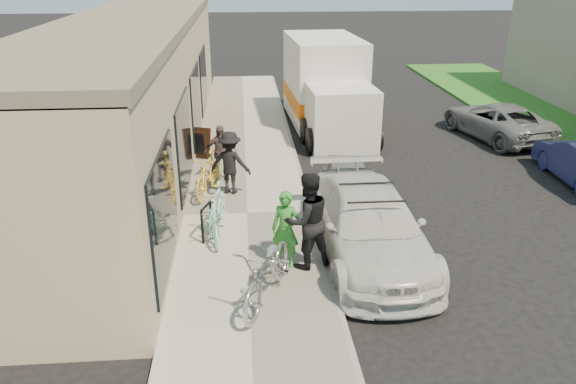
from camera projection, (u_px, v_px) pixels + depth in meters
name	position (u px, v px, depth m)	size (l,w,h in m)	color
ground	(353.00, 281.00, 10.87)	(120.00, 120.00, 0.00)	black
sidewalk	(247.00, 216.00, 13.45)	(3.00, 34.00, 0.15)	#A8A597
curb	(311.00, 214.00, 13.57)	(0.12, 34.00, 0.13)	gray
storefront	(136.00, 89.00, 17.01)	(3.60, 20.00, 4.22)	#CDB38E
bike_rack	(206.00, 218.00, 12.03)	(0.21, 0.53, 0.78)	black
sandwich_board	(200.00, 144.00, 16.94)	(0.69, 0.69, 0.88)	black
sedan_white	(369.00, 225.00, 11.50)	(2.17, 5.04, 1.48)	silver
sedan_silver	(348.00, 183.00, 14.14)	(1.27, 3.16, 1.08)	#9B9AA0
moving_truck	(326.00, 89.00, 20.37)	(2.72, 6.55, 3.17)	silver
far_car_gray	(497.00, 120.00, 19.37)	(2.04, 4.42, 1.23)	slate
tandem_bike	(268.00, 271.00, 9.77)	(0.79, 2.26, 1.19)	#AFAFB1
woman_rider	(286.00, 229.00, 10.85)	(0.56, 0.37, 1.55)	#2E892D
man_standing	(307.00, 221.00, 10.76)	(0.95, 0.74, 1.95)	black
cruiser_bike_a	(217.00, 207.00, 12.53)	(0.47, 1.65, 0.99)	#9BE8D9
cruiser_bike_b	(214.00, 222.00, 12.02)	(0.54, 1.54, 0.81)	#9BE8D9
cruiser_bike_c	(209.00, 174.00, 14.30)	(0.51, 1.82, 1.09)	yellow
bystander_a	(230.00, 163.00, 14.29)	(1.06, 0.61, 1.63)	black
bystander_b	(220.00, 152.00, 15.21)	(0.89, 0.37, 1.53)	brown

